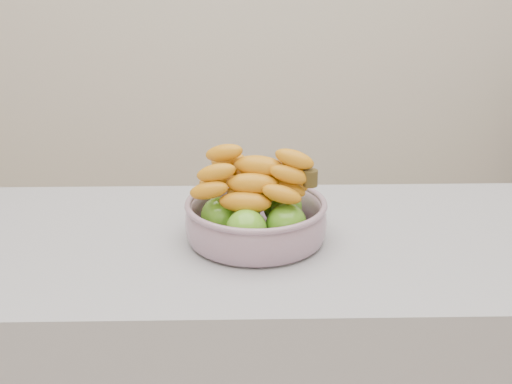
% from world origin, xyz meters
% --- Properties ---
extents(fruit_bowl, '(0.28, 0.28, 0.17)m').
position_xyz_m(fruit_bowl, '(-0.06, -0.00, 0.95)').
color(fruit_bowl, '#A9B2CB').
rests_on(fruit_bowl, counter).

